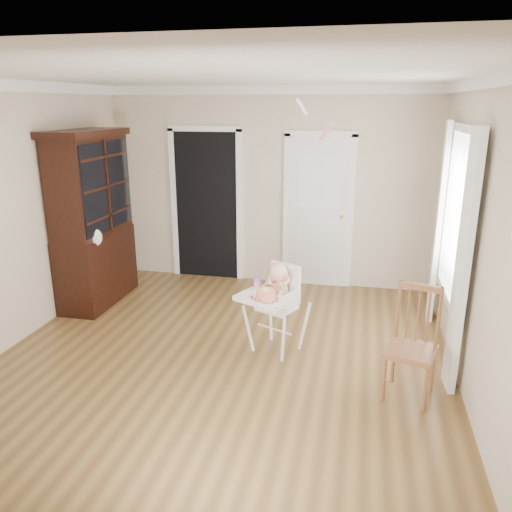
% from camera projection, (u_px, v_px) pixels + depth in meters
% --- Properties ---
extents(floor, '(5.00, 5.00, 0.00)m').
position_uv_depth(floor, '(220.00, 362.00, 4.96)').
color(floor, brown).
rests_on(floor, ground).
extents(ceiling, '(5.00, 5.00, 0.00)m').
position_uv_depth(ceiling, '(213.00, 74.00, 4.17)').
color(ceiling, white).
rests_on(ceiling, wall_back).
extents(wall_back, '(4.50, 0.00, 4.50)m').
position_uv_depth(wall_back, '(268.00, 188.00, 6.90)').
color(wall_back, beige).
rests_on(wall_back, floor).
extents(wall_left, '(0.00, 5.00, 5.00)m').
position_uv_depth(wall_left, '(3.00, 219.00, 5.02)').
color(wall_left, beige).
rests_on(wall_left, floor).
extents(wall_right, '(0.00, 5.00, 5.00)m').
position_uv_depth(wall_right, '(479.00, 245.00, 4.11)').
color(wall_right, beige).
rests_on(wall_right, floor).
extents(crown_molding, '(4.50, 5.00, 0.12)m').
position_uv_depth(crown_molding, '(213.00, 82.00, 4.19)').
color(crown_molding, white).
rests_on(crown_molding, ceiling).
extents(doorway, '(1.06, 0.05, 2.22)m').
position_uv_depth(doorway, '(206.00, 203.00, 7.14)').
color(doorway, black).
rests_on(doorway, wall_back).
extents(closet_door, '(0.96, 0.09, 2.13)m').
position_uv_depth(closet_door, '(318.00, 213.00, 6.83)').
color(closet_door, white).
rests_on(closet_door, wall_back).
extents(window_right, '(0.13, 1.84, 2.30)m').
position_uv_depth(window_right, '(453.00, 229.00, 4.89)').
color(window_right, white).
rests_on(window_right, wall_right).
extents(high_chair, '(0.74, 0.81, 0.93)m').
position_uv_depth(high_chair, '(277.00, 299.00, 5.05)').
color(high_chair, white).
rests_on(high_chair, floor).
extents(baby, '(0.26, 0.27, 0.43)m').
position_uv_depth(baby, '(278.00, 285.00, 5.02)').
color(baby, beige).
rests_on(baby, high_chair).
extents(cake, '(0.24, 0.24, 0.11)m').
position_uv_depth(cake, '(266.00, 295.00, 4.81)').
color(cake, silver).
rests_on(cake, high_chair).
extents(sippy_cup, '(0.08, 0.08, 0.19)m').
position_uv_depth(sippy_cup, '(257.00, 284.00, 5.03)').
color(sippy_cup, pink).
rests_on(sippy_cup, high_chair).
extents(china_cabinet, '(0.57, 1.29, 2.17)m').
position_uv_depth(china_cabinet, '(93.00, 219.00, 6.21)').
color(china_cabinet, black).
rests_on(china_cabinet, floor).
extents(dining_chair, '(0.50, 0.50, 0.99)m').
position_uv_depth(dining_chair, '(412.00, 347.00, 4.29)').
color(dining_chair, brown).
rests_on(dining_chair, floor).
extents(streamer, '(0.17, 0.48, 0.15)m').
position_uv_depth(streamer, '(302.00, 107.00, 4.53)').
color(streamer, pink).
rests_on(streamer, ceiling).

